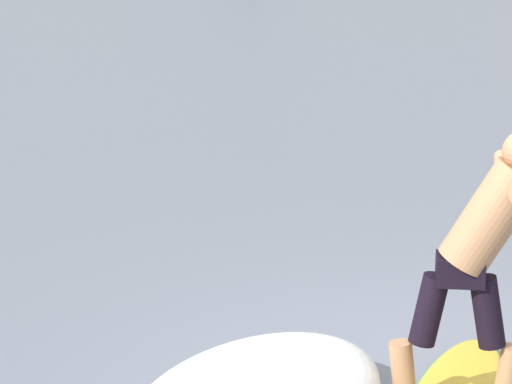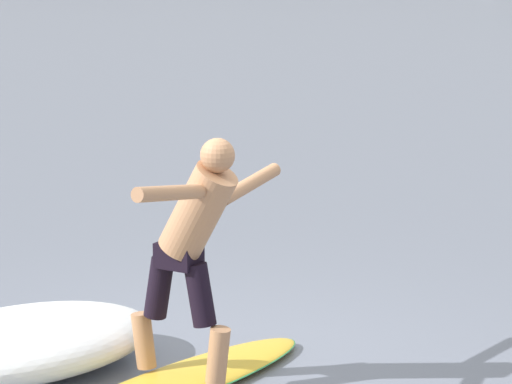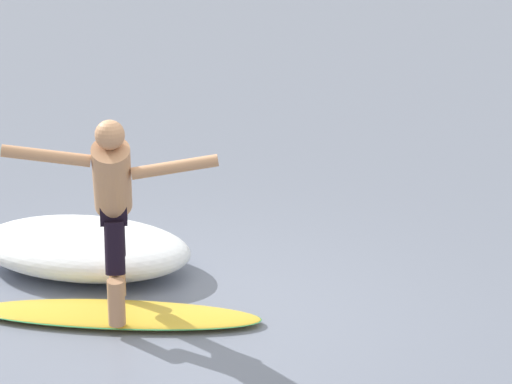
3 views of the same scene
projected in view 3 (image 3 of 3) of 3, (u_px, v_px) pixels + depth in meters
ground_plane at (163, 321)px, 9.28m from camera, size 200.00×200.00×0.00m
surfboard at (112, 314)px, 9.29m from camera, size 1.79×2.16×0.22m
surfer at (113, 199)px, 8.87m from camera, size 0.98×1.42×1.58m
wave_foam_at_tail at (84, 248)px, 10.22m from camera, size 2.21×2.13×0.39m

